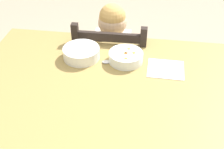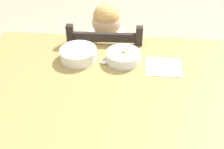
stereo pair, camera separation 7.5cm
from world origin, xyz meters
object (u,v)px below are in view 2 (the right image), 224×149
at_px(dining_table, 126,110).
at_px(bowl_of_carrots, 123,56).
at_px(bowl_of_peas, 78,54).
at_px(child_figure, 106,54).
at_px(spoon, 108,62).
at_px(dining_chair, 107,77).

relative_size(dining_table, bowl_of_carrots, 8.64).
bearing_deg(bowl_of_carrots, bowl_of_peas, 179.99).
bearing_deg(bowl_of_peas, dining_table, -45.91).
xyz_separation_m(child_figure, spoon, (0.04, -0.32, 0.16)).
bearing_deg(dining_table, spoon, 113.00).
height_order(child_figure, spoon, child_figure).
bearing_deg(spoon, dining_chair, 96.78).
bearing_deg(bowl_of_peas, bowl_of_carrots, -0.01).
bearing_deg(bowl_of_carrots, dining_table, -84.13).
bearing_deg(bowl_of_carrots, child_figure, 111.52).
relative_size(dining_chair, child_figure, 0.94).
height_order(bowl_of_peas, bowl_of_carrots, bowl_of_peas).
bearing_deg(dining_chair, child_figure, -99.33).
xyz_separation_m(child_figure, bowl_of_carrots, (0.12, -0.29, 0.18)).
xyz_separation_m(dining_table, bowl_of_carrots, (-0.03, 0.27, 0.12)).
height_order(dining_table, bowl_of_carrots, bowl_of_carrots).
xyz_separation_m(dining_chair, bowl_of_peas, (-0.12, -0.30, 0.37)).
relative_size(child_figure, bowl_of_carrots, 5.39).
height_order(dining_table, bowl_of_peas, bowl_of_peas).
distance_m(dining_chair, child_figure, 0.19).
bearing_deg(bowl_of_carrots, spoon, -163.67).
xyz_separation_m(bowl_of_peas, spoon, (0.15, -0.02, -0.03)).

